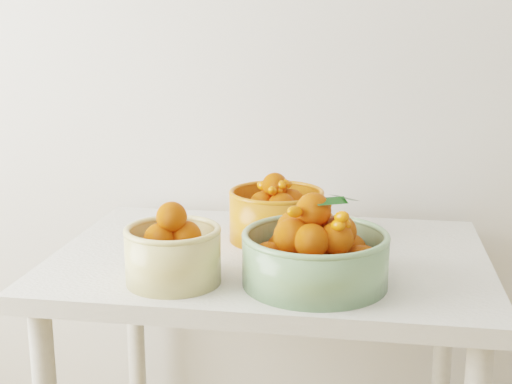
% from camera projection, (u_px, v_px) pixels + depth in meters
% --- Properties ---
extents(table, '(1.00, 0.70, 0.75)m').
position_uv_depth(table, '(270.00, 292.00, 1.69)').
color(table, silver).
rests_on(table, ground).
extents(bowl_cream, '(0.23, 0.23, 0.17)m').
position_uv_depth(bowl_cream, '(173.00, 252.00, 1.47)').
color(bowl_cream, '#D6C27E').
rests_on(bowl_cream, table).
extents(bowl_green, '(0.38, 0.38, 0.19)m').
position_uv_depth(bowl_green, '(315.00, 253.00, 1.46)').
color(bowl_green, gray).
rests_on(bowl_green, table).
extents(bowl_orange, '(0.28, 0.28, 0.17)m').
position_uv_depth(bowl_orange, '(276.00, 214.00, 1.75)').
color(bowl_orange, '#D15F17').
rests_on(bowl_orange, table).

